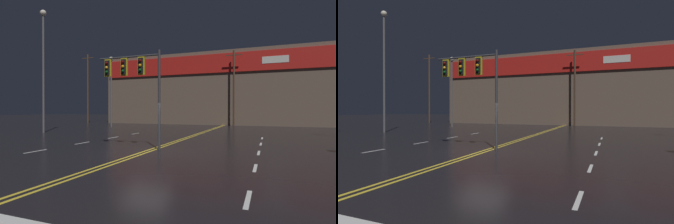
{
  "view_description": "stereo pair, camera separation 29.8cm",
  "coord_description": "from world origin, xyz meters",
  "views": [
    {
      "loc": [
        5.81,
        -11.86,
        2.12
      ],
      "look_at": [
        0.0,
        3.21,
        2.0
      ],
      "focal_mm": 28.0,
      "sensor_mm": 36.0,
      "label": 1
    },
    {
      "loc": [
        6.09,
        -11.75,
        2.12
      ],
      "look_at": [
        0.0,
        3.21,
        2.0
      ],
      "focal_mm": 28.0,
      "sensor_mm": 36.0,
      "label": 2
    }
  ],
  "objects": [
    {
      "name": "streetlight_far_left",
      "position": [
        -13.95,
        6.86,
        7.15
      ],
      "size": [
        0.56,
        0.56,
        11.51
      ],
      "color": "#59595E",
      "rests_on": "ground"
    },
    {
      "name": "ground_plane",
      "position": [
        0.0,
        0.0,
        0.0
      ],
      "size": [
        200.0,
        200.0,
        0.0
      ],
      "primitive_type": "plane",
      "color": "black"
    },
    {
      "name": "utility_pole_row",
      "position": [
        -0.47,
        23.64,
        5.36
      ],
      "size": [
        47.15,
        0.26,
        11.28
      ],
      "color": "#4C3828",
      "rests_on": "ground"
    },
    {
      "name": "building_backdrop",
      "position": [
        0.0,
        29.69,
        5.25
      ],
      "size": [
        37.6,
        10.23,
        10.47
      ],
      "color": "brown",
      "rests_on": "ground"
    },
    {
      "name": "road_markings",
      "position": [
        1.07,
        -1.67,
        0.0
      ],
      "size": [
        15.91,
        60.0,
        0.01
      ],
      "color": "gold",
      "rests_on": "ground"
    },
    {
      "name": "traffic_signal_median",
      "position": [
        -1.27,
        0.96,
        4.16
      ],
      "size": [
        3.81,
        0.36,
        5.33
      ],
      "color": "#38383D",
      "rests_on": "ground"
    },
    {
      "name": "streetlight_far_median",
      "position": [
        -12.39,
        15.8,
        5.61
      ],
      "size": [
        0.56,
        0.56,
        8.69
      ],
      "color": "#59595E",
      "rests_on": "ground"
    }
  ]
}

